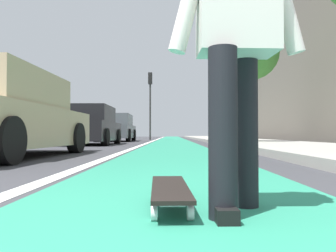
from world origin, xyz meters
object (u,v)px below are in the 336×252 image
object	(u,v)px
parked_car_near	(0,116)
parked_car_far	(116,128)
skater_person	(236,32)
street_tree_mid	(251,54)
traffic_light	(150,94)
parked_car_mid	(89,126)
skateboard	(170,190)

from	to	relation	value
parked_car_near	parked_car_far	size ratio (longest dim) A/B	1.00
skater_person	street_tree_mid	xyz separation A→B (m)	(9.99, -2.54, 2.36)
parked_car_far	street_tree_mid	xyz separation A→B (m)	(-6.38, -5.96, 2.57)
traffic_light	parked_car_mid	bearing A→B (deg)	170.85
parked_car_mid	traffic_light	xyz separation A→B (m)	(10.18, -1.64, 2.51)
skater_person	parked_car_mid	bearing A→B (deg)	18.02
parked_car_near	street_tree_mid	world-z (taller)	street_tree_mid
traffic_light	street_tree_mid	size ratio (longest dim) A/B	1.08
parked_car_near	traffic_light	size ratio (longest dim) A/B	0.97
parked_car_mid	parked_car_far	world-z (taller)	parked_car_far
street_tree_mid	parked_car_near	bearing A→B (deg)	136.20
parked_car_mid	street_tree_mid	bearing A→B (deg)	-96.08
skateboard	traffic_light	xyz separation A→B (m)	(20.66, 1.48, 3.11)
street_tree_mid	parked_car_far	bearing A→B (deg)	43.06
skater_person	traffic_light	size ratio (longest dim) A/B	0.35
parked_car_far	street_tree_mid	distance (m)	9.11
parked_car_mid	parked_car_far	xyz separation A→B (m)	(5.74, -0.04, 0.03)
skateboard	parked_car_mid	size ratio (longest dim) A/B	0.21
parked_car_far	street_tree_mid	world-z (taller)	street_tree_mid
skateboard	parked_car_near	bearing A→B (deg)	38.18
parked_car_mid	street_tree_mid	distance (m)	6.57
skateboard	parked_car_far	xyz separation A→B (m)	(16.22, 3.08, 0.63)
parked_car_near	street_tree_mid	xyz separation A→B (m)	(6.09, -5.84, 2.59)
skater_person	parked_car_mid	xyz separation A→B (m)	(10.63, 3.46, -0.24)
skater_person	street_tree_mid	size ratio (longest dim) A/B	0.38
skater_person	parked_car_far	world-z (taller)	skater_person
parked_car_mid	parked_car_far	bearing A→B (deg)	-0.36
skater_person	parked_car_far	bearing A→B (deg)	11.81
skateboard	parked_car_far	size ratio (longest dim) A/B	0.19
skater_person	parked_car_near	xyz separation A→B (m)	(3.90, 3.30, -0.23)
skateboard	traffic_light	bearing A→B (deg)	4.09
skateboard	parked_car_near	distance (m)	4.82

